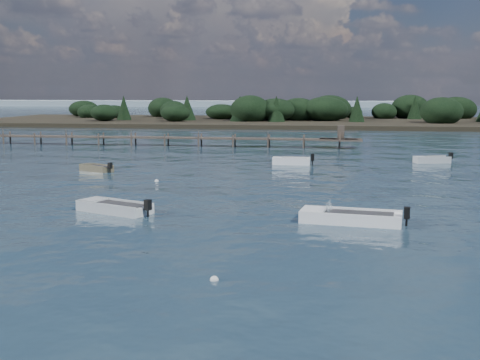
% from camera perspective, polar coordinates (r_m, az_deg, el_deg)
% --- Properties ---
extents(ground, '(400.00, 400.00, 0.00)m').
position_cam_1_polar(ground, '(85.01, 6.66, 3.83)').
color(ground, '#182A38').
rests_on(ground, ground).
extents(tender_far_white, '(3.85, 1.39, 1.32)m').
position_cam_1_polar(tender_far_white, '(56.15, 4.89, 1.66)').
color(tender_far_white, white).
rests_on(tender_far_white, ground).
extents(dinghy_mid_white_a, '(5.66, 2.63, 1.30)m').
position_cam_1_polar(dinghy_mid_white_a, '(31.98, 10.41, -3.69)').
color(dinghy_mid_white_a, white).
rests_on(dinghy_mid_white_a, ground).
extents(tender_far_grey_b, '(3.76, 2.09, 1.26)m').
position_cam_1_polar(tender_far_grey_b, '(60.05, 17.74, 1.72)').
color(tender_far_grey_b, '#AEB4B6').
rests_on(tender_far_grey_b, ground).
extents(dinghy_mid_grey, '(4.79, 3.23, 1.21)m').
position_cam_1_polar(dinghy_mid_grey, '(34.86, -11.81, -2.73)').
color(dinghy_mid_grey, '#AEB4B6').
rests_on(dinghy_mid_grey, ground).
extents(tender_far_grey, '(3.36, 2.54, 1.10)m').
position_cam_1_polar(tender_far_grey, '(52.89, -13.45, 1.00)').
color(tender_far_grey, brown).
rests_on(tender_far_grey, ground).
extents(buoy_a, '(0.32, 0.32, 0.32)m').
position_cam_1_polar(buoy_a, '(22.20, -2.46, -9.47)').
color(buoy_a, silver).
rests_on(buoy_a, ground).
extents(buoy_c, '(0.32, 0.32, 0.32)m').
position_cam_1_polar(buoy_c, '(36.35, -11.95, -2.54)').
color(buoy_c, silver).
rests_on(buoy_c, ground).
extents(buoy_e, '(0.32, 0.32, 0.32)m').
position_cam_1_polar(buoy_e, '(55.75, 4.58, 1.42)').
color(buoy_e, silver).
rests_on(buoy_e, ground).
extents(buoy_extra_a, '(0.32, 0.32, 0.32)m').
position_cam_1_polar(buoy_extra_a, '(46.04, -7.91, -0.13)').
color(buoy_extra_a, silver).
rests_on(buoy_extra_a, ground).
extents(jetty, '(64.50, 3.20, 3.40)m').
position_cam_1_polar(jetty, '(76.83, -10.08, 4.00)').
color(jetty, '#473D34').
rests_on(jetty, ground).
extents(far_headland, '(190.00, 40.00, 5.80)m').
position_cam_1_polar(far_headland, '(126.82, 18.65, 5.85)').
color(far_headland, black).
rests_on(far_headland, ground).
extents(distant_haze, '(280.00, 20.00, 2.40)m').
position_cam_1_polar(distant_haze, '(271.03, -11.72, 6.88)').
color(distant_haze, '#8598A4').
rests_on(distant_haze, ground).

